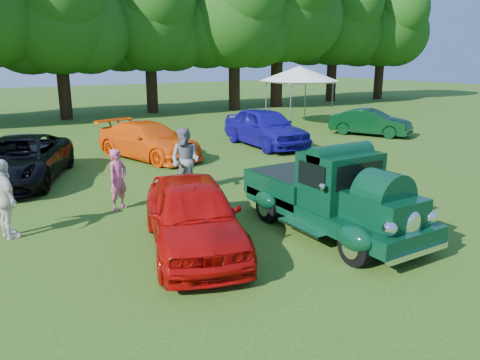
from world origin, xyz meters
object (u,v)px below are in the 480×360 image
spectator_grey (185,160)px  back_car_blue (265,127)px  back_car_green (370,122)px  spectator_pink (118,179)px  back_car_black (19,160)px  hero_pickup (332,197)px  canopy_tent (299,74)px  spectator_white (5,199)px  back_car_orange (149,141)px  red_convertible (193,214)px

spectator_grey → back_car_blue: bearing=95.7°
back_car_green → spectator_pink: (-14.85, -5.07, 0.15)m
back_car_black → spectator_grey: 5.60m
hero_pickup → spectator_grey: (-1.47, 4.73, 0.15)m
canopy_tent → spectator_white: bearing=-147.5°
back_car_orange → spectator_pink: size_ratio=3.02×
red_convertible → back_car_green: (14.35, 8.51, -0.10)m
spectator_pink → back_car_blue: bearing=4.1°
red_convertible → spectator_pink: (-0.50, 3.45, 0.05)m
hero_pickup → red_convertible: size_ratio=1.10×
back_car_blue → spectator_pink: bearing=-144.1°
back_car_blue → canopy_tent: size_ratio=1.01×
spectator_pink → spectator_grey: (2.20, 0.52, 0.16)m
back_car_orange → back_car_green: (11.80, -0.67, -0.05)m
spectator_white → back_car_blue: bearing=-75.4°
spectator_white → spectator_pink: bearing=-89.7°
back_car_orange → back_car_blue: size_ratio=0.98×
spectator_white → red_convertible: bearing=-144.1°
back_car_orange → spectator_pink: spectator_pink is taller
canopy_tent → back_car_orange: bearing=-158.7°
spectator_grey → spectator_white: spectator_grey is taller
back_car_orange → spectator_pink: bearing=-136.3°
spectator_grey → back_car_orange: bearing=138.4°
back_car_green → red_convertible: bearing=-176.7°
spectator_pink → spectator_white: (-2.76, -0.71, 0.09)m
hero_pickup → red_convertible: (-3.17, 0.76, -0.07)m
hero_pickup → back_car_orange: (-0.62, 9.94, -0.12)m
back_car_blue → back_car_black: bearing=-170.7°
back_car_green → spectator_white: size_ratio=2.24×
back_car_black → back_car_green: back_car_black is taller
red_convertible → back_car_orange: bearing=91.7°
back_car_green → spectator_pink: size_ratio=2.48×
back_car_orange → hero_pickup: bearing=-104.7°
back_car_green → back_car_blue: bearing=149.0°
hero_pickup → spectator_white: 7.33m
spectator_pink → back_car_orange: bearing=33.3°
hero_pickup → red_convertible: hero_pickup is taller
hero_pickup → red_convertible: 3.26m
hero_pickup → back_car_black: hero_pickup is taller
back_car_orange → back_car_black: bearing=177.3°
hero_pickup → spectator_white: size_ratio=2.72×
canopy_tent → spectator_pink: bearing=-144.5°
back_car_black → spectator_pink: 4.75m
hero_pickup → spectator_pink: bearing=131.1°
spectator_grey → back_car_black: bearing=-165.8°
back_car_blue → spectator_pink: back_car_blue is taller
back_car_orange → canopy_tent: canopy_tent is taller
spectator_grey → spectator_pink: bearing=-109.0°
spectator_white → canopy_tent: bearing=-71.6°
canopy_tent → spectator_grey: bearing=-141.3°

